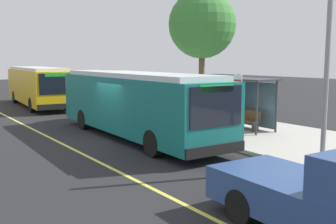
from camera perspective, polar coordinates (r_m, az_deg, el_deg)
The scene contains 11 objects.
ground_plane at distance 17.61m, azimuth -7.62°, elevation -4.02°, with size 120.00×120.00×0.00m, color #232326.
sidewalk_curb at distance 20.95m, azimuth 7.16°, elevation -1.96°, with size 44.00×6.40×0.15m, color #B7B2A8.
lane_stripe_center at distance 16.75m, azimuth -14.36°, elevation -4.78°, with size 36.00×0.14×0.01m, color #E0D64C.
transit_bus_main at distance 17.79m, azimuth -4.74°, elevation 1.41°, with size 11.43×2.90×2.95m.
transit_bus_second at distance 31.53m, azimuth -18.23°, elevation 3.71°, with size 11.15×3.40×2.95m.
bus_shelter at distance 19.59m, azimuth 11.13°, elevation 2.73°, with size 2.90×1.60×2.48m.
waiting_bench at distance 19.54m, azimuth 11.07°, elevation -1.07°, with size 1.60×0.48×0.95m.
route_sign_post at distance 15.98m, azimuth 10.01°, elevation 1.85°, with size 0.44×0.08×2.80m.
pedestrian_commuter at distance 19.47m, azimuth 3.71°, elevation 0.46°, with size 0.24×0.40×1.69m.
street_tree_near_shelter at distance 24.07m, azimuth 4.94°, elevation 12.39°, with size 4.00×4.00×7.44m.
utility_pole at distance 13.45m, azimuth 21.94°, elevation 6.33°, with size 0.16×0.16×6.40m, color gray.
Camera 1 is at (15.40, -7.79, 3.50)m, focal length 42.32 mm.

